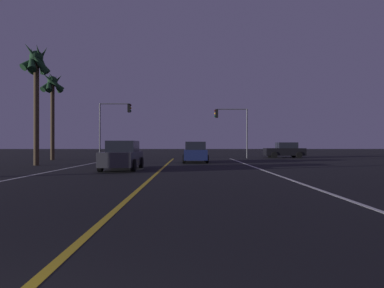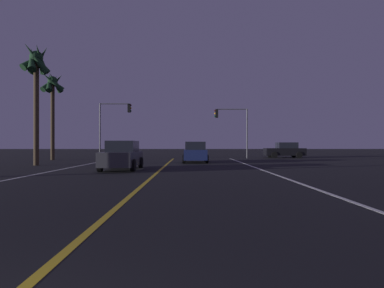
# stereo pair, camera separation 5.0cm
# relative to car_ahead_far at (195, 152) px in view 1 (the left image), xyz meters

# --- Properties ---
(lane_edge_right) EXTENTS (0.16, 37.85, 0.01)m
(lane_edge_right) POSITION_rel_car_ahead_far_xyz_m (3.77, -11.92, -0.82)
(lane_edge_right) COLOR silver
(lane_edge_right) RESTS_ON ground
(lane_edge_left) EXTENTS (0.16, 37.85, 0.01)m
(lane_edge_left) POSITION_rel_car_ahead_far_xyz_m (-8.09, -11.92, -0.82)
(lane_edge_left) COLOR silver
(lane_edge_left) RESTS_ON ground
(lane_center_divider) EXTENTS (0.16, 37.85, 0.01)m
(lane_center_divider) POSITION_rel_car_ahead_far_xyz_m (-2.16, -11.92, -0.82)
(lane_center_divider) COLOR gold
(lane_center_divider) RESTS_ON ground
(car_ahead_far) EXTENTS (2.02, 4.30, 1.70)m
(car_ahead_far) POSITION_rel_car_ahead_far_xyz_m (0.00, 0.00, 0.00)
(car_ahead_far) COLOR black
(car_ahead_far) RESTS_ON ground
(car_oncoming) EXTENTS (2.02, 4.30, 1.70)m
(car_oncoming) POSITION_rel_car_ahead_far_xyz_m (-4.42, -7.33, 0.00)
(car_oncoming) COLOR black
(car_oncoming) RESTS_ON ground
(car_crossing_side) EXTENTS (4.30, 2.02, 1.70)m
(car_crossing_side) POSITION_rel_car_ahead_far_xyz_m (10.12, 9.01, 0.00)
(car_crossing_side) COLOR black
(car_crossing_side) RESTS_ON ground
(traffic_light_near_right) EXTENTS (3.55, 0.36, 5.27)m
(traffic_light_near_right) POSITION_rel_car_ahead_far_xyz_m (3.94, 7.51, 3.12)
(traffic_light_near_right) COLOR #4C4C51
(traffic_light_near_right) RESTS_ON ground
(traffic_light_near_left) EXTENTS (3.41, 0.36, 5.83)m
(traffic_light_near_left) POSITION_rel_car_ahead_far_xyz_m (-8.39, 7.51, 3.50)
(traffic_light_near_left) COLOR #4C4C51
(traffic_light_near_left) RESTS_ON ground
(palm_tree_left_mid) EXTENTS (2.10, 2.22, 8.64)m
(palm_tree_left_mid) POSITION_rel_car_ahead_far_xyz_m (-11.32, -3.53, 6.00)
(palm_tree_left_mid) COLOR #473826
(palm_tree_left_mid) RESTS_ON ground
(palm_tree_left_far) EXTENTS (2.13, 2.30, 8.42)m
(palm_tree_left_far) POSITION_rel_car_ahead_far_xyz_m (-13.51, 4.14, 5.89)
(palm_tree_left_far) COLOR #473826
(palm_tree_left_far) RESTS_ON ground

